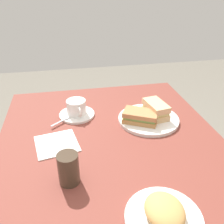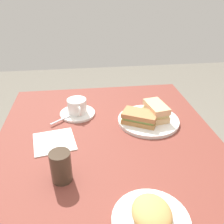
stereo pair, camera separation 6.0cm
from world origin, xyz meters
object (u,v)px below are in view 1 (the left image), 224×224
at_px(dining_table, 112,169).
at_px(sandwich_plate, 148,119).
at_px(napkin, 57,144).
at_px(sandwich_front, 156,109).
at_px(coffee_saucer, 77,114).
at_px(spoon, 63,120).
at_px(sandwich_back, 140,116).
at_px(side_plate, 163,218).
at_px(coffee_cup, 76,107).
at_px(drinking_glass, 69,169).

height_order(dining_table, sandwich_plate, sandwich_plate).
xyz_separation_m(dining_table, napkin, (0.02, 0.20, 0.14)).
xyz_separation_m(sandwich_front, coffee_saucer, (0.09, 0.33, -0.04)).
height_order(sandwich_front, spoon, sandwich_front).
bearing_deg(sandwich_back, side_plate, 170.77).
distance_m(sandwich_front, coffee_cup, 0.35).
xyz_separation_m(sandwich_back, spoon, (0.08, 0.32, -0.03)).
bearing_deg(drinking_glass, coffee_saucer, -6.93).
relative_size(coffee_saucer, drinking_glass, 1.55).
bearing_deg(spoon, sandwich_plate, -98.56).
height_order(napkin, drinking_glass, drinking_glass).
relative_size(sandwich_front, coffee_cup, 1.21).
relative_size(spoon, side_plate, 0.42).
relative_size(coffee_saucer, side_plate, 0.78).
relative_size(sandwich_plate, coffee_saucer, 1.66).
height_order(sandwich_front, coffee_cup, sandwich_front).
distance_m(sandwich_plate, sandwich_back, 0.06).
xyz_separation_m(side_plate, napkin, (0.38, 0.27, -0.01)).
height_order(sandwich_back, coffee_saucer, sandwich_back).
distance_m(sandwich_plate, drinking_glass, 0.46).
distance_m(spoon, side_plate, 0.59).
bearing_deg(sandwich_back, coffee_saucer, 63.91).
relative_size(coffee_cup, drinking_glass, 1.12).
bearing_deg(sandwich_front, spoon, 83.67).
distance_m(sandwich_front, napkin, 0.44).
xyz_separation_m(sandwich_front, napkin, (-0.11, 0.42, -0.04)).
height_order(side_plate, drinking_glass, drinking_glass).
height_order(coffee_cup, drinking_glass, drinking_glass).
height_order(sandwich_front, napkin, sandwich_front).
bearing_deg(side_plate, drinking_glass, 51.51).
bearing_deg(coffee_cup, coffee_saucer, 12.08).
distance_m(dining_table, napkin, 0.25).
bearing_deg(spoon, coffee_cup, -51.74).
bearing_deg(sandwich_back, sandwich_front, -67.27).
distance_m(sandwich_back, coffee_saucer, 0.29).
distance_m(dining_table, drinking_glass, 0.31).
relative_size(sandwich_front, napkin, 0.91).
bearing_deg(sandwich_back, sandwich_plate, -63.48).
distance_m(dining_table, coffee_cup, 0.31).
xyz_separation_m(dining_table, sandwich_plate, (0.12, -0.18, 0.15)).
distance_m(dining_table, side_plate, 0.40).
xyz_separation_m(sandwich_front, sandwich_back, (-0.03, 0.08, -0.01)).
bearing_deg(coffee_cup, dining_table, -152.18).
xyz_separation_m(coffee_cup, spoon, (-0.05, 0.06, -0.03)).
xyz_separation_m(sandwich_front, side_plate, (-0.49, 0.15, -0.04)).
bearing_deg(napkin, sandwich_plate, -75.96).
bearing_deg(dining_table, coffee_cup, 27.82).
bearing_deg(sandwich_plate, sandwich_front, -72.61).
height_order(dining_table, coffee_cup, coffee_cup).
xyz_separation_m(dining_table, coffee_saucer, (0.22, 0.12, 0.14)).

